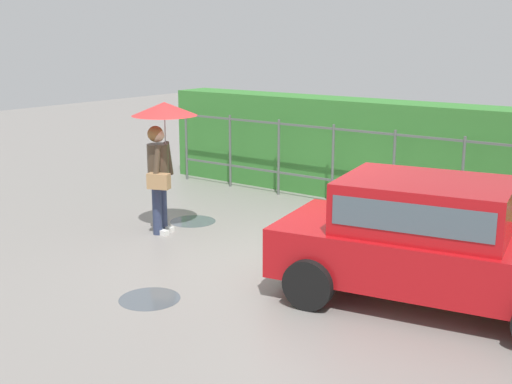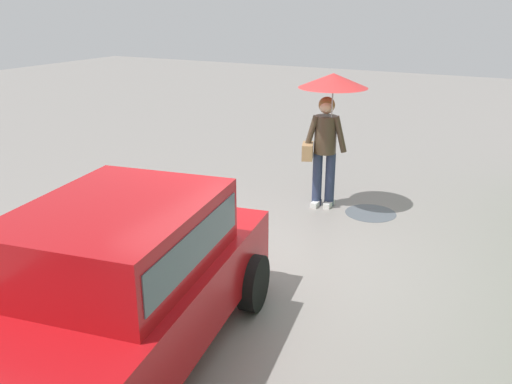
% 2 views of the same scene
% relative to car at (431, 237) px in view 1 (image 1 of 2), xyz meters
% --- Properties ---
extents(ground_plane, '(40.00, 40.00, 0.00)m').
position_rel_car_xyz_m(ground_plane, '(-2.21, 0.14, -0.80)').
color(ground_plane, gray).
extents(car, '(3.93, 2.35, 1.48)m').
position_rel_car_xyz_m(car, '(0.00, 0.00, 0.00)').
color(car, '#B71116').
rests_on(car, ground).
extents(pedestrian, '(1.03, 1.03, 2.09)m').
position_rel_car_xyz_m(pedestrian, '(-4.51, 0.21, 0.77)').
color(pedestrian, '#2D3856').
rests_on(pedestrian, ground).
extents(fence_section, '(9.80, 0.05, 1.50)m').
position_rel_car_xyz_m(fence_section, '(-2.04, 3.41, 0.02)').
color(fence_section, '#59605B').
rests_on(fence_section, ground).
extents(hedge_row, '(10.75, 0.90, 1.90)m').
position_rel_car_xyz_m(hedge_row, '(-2.04, 4.17, 0.15)').
color(hedge_row, '#387F33').
rests_on(hedge_row, ground).
extents(puddle_near, '(0.74, 0.74, 0.00)m').
position_rel_car_xyz_m(puddle_near, '(-2.73, -1.91, -0.80)').
color(puddle_near, '#4C545B').
rests_on(puddle_near, ground).
extents(puddle_far, '(0.78, 0.78, 0.00)m').
position_rel_car_xyz_m(puddle_far, '(-4.56, 0.94, -0.80)').
color(puddle_far, '#4C545B').
rests_on(puddle_far, ground).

